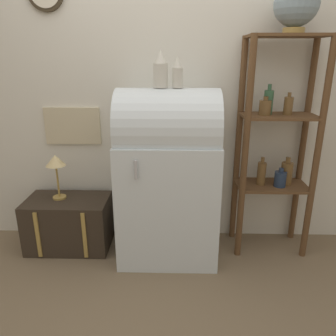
{
  "coord_description": "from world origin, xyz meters",
  "views": [
    {
      "loc": [
        0.06,
        -2.17,
        1.57
      ],
      "look_at": [
        0.0,
        0.24,
        0.75
      ],
      "focal_mm": 35.0,
      "sensor_mm": 36.0,
      "label": 1
    }
  ],
  "objects_px": {
    "desk_lamp": "(56,164)",
    "vase_left": "(161,70)",
    "suitcase_trunk": "(69,223)",
    "globe": "(297,4)",
    "refrigerator": "(168,174)",
    "vase_center": "(178,74)"
  },
  "relations": [
    {
      "from": "refrigerator",
      "to": "vase_left",
      "type": "bearing_deg",
      "value": -177.29
    },
    {
      "from": "suitcase_trunk",
      "to": "vase_left",
      "type": "relative_size",
      "value": 2.66
    },
    {
      "from": "vase_left",
      "to": "vase_center",
      "type": "xyz_separation_m",
      "value": [
        0.12,
        -0.01,
        -0.02
      ]
    },
    {
      "from": "suitcase_trunk",
      "to": "desk_lamp",
      "type": "bearing_deg",
      "value": 158.46
    },
    {
      "from": "refrigerator",
      "to": "globe",
      "type": "bearing_deg",
      "value": 4.95
    },
    {
      "from": "vase_center",
      "to": "vase_left",
      "type": "bearing_deg",
      "value": 174.68
    },
    {
      "from": "globe",
      "to": "desk_lamp",
      "type": "xyz_separation_m",
      "value": [
        -1.79,
        0.01,
        -1.17
      ]
    },
    {
      "from": "globe",
      "to": "desk_lamp",
      "type": "distance_m",
      "value": 2.14
    },
    {
      "from": "globe",
      "to": "desk_lamp",
      "type": "height_order",
      "value": "globe"
    },
    {
      "from": "desk_lamp",
      "to": "vase_left",
      "type": "bearing_deg",
      "value": -6.07
    },
    {
      "from": "suitcase_trunk",
      "to": "desk_lamp",
      "type": "relative_size",
      "value": 1.81
    },
    {
      "from": "suitcase_trunk",
      "to": "desk_lamp",
      "type": "height_order",
      "value": "desk_lamp"
    },
    {
      "from": "desk_lamp",
      "to": "refrigerator",
      "type": "bearing_deg",
      "value": -5.57
    },
    {
      "from": "suitcase_trunk",
      "to": "refrigerator",
      "type": "bearing_deg",
      "value": -4.25
    },
    {
      "from": "vase_center",
      "to": "desk_lamp",
      "type": "bearing_deg",
      "value": 174.02
    },
    {
      "from": "vase_left",
      "to": "vase_center",
      "type": "distance_m",
      "value": 0.12
    },
    {
      "from": "globe",
      "to": "vase_left",
      "type": "bearing_deg",
      "value": -175.18
    },
    {
      "from": "suitcase_trunk",
      "to": "vase_center",
      "type": "relative_size",
      "value": 3.2
    },
    {
      "from": "refrigerator",
      "to": "desk_lamp",
      "type": "height_order",
      "value": "refrigerator"
    },
    {
      "from": "vase_left",
      "to": "globe",
      "type": "bearing_deg",
      "value": 4.82
    },
    {
      "from": "globe",
      "to": "desk_lamp",
      "type": "relative_size",
      "value": 0.92
    },
    {
      "from": "refrigerator",
      "to": "suitcase_trunk",
      "type": "bearing_deg",
      "value": 175.75
    }
  ]
}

